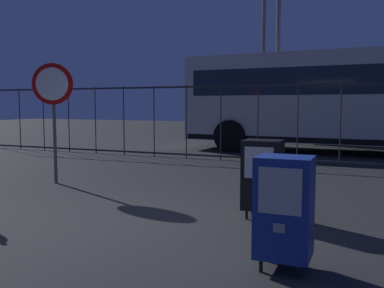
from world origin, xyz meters
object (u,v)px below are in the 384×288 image
newspaper_box_primary (263,175)px  newspaper_box_secondary (284,207)px  bus_near (362,97)px  street_light_near_right (264,32)px  stop_sign (53,98)px  street_light_near_left (279,8)px

newspaper_box_primary → newspaper_box_secondary: bearing=-70.0°
bus_near → street_light_near_right: size_ratio=1.43×
newspaper_box_primary → street_light_near_right: 12.08m
stop_sign → street_light_near_right: bearing=82.2°
street_light_near_right → bus_near: bearing=-37.9°
newspaper_box_primary → stop_sign: bearing=167.9°
newspaper_box_primary → street_light_near_left: street_light_near_left is taller
newspaper_box_secondary → street_light_near_left: bearing=102.3°
newspaper_box_primary → street_light_near_right: street_light_near_right is taller
newspaper_box_primary → stop_sign: 4.38m
stop_sign → street_light_near_right: street_light_near_right is taller
bus_near → street_light_near_left: street_light_near_left is taller
newspaper_box_primary → newspaper_box_secondary: 1.73m
stop_sign → bus_near: bearing=55.5°
newspaper_box_secondary → street_light_near_right: street_light_near_right is taller
street_light_near_right → stop_sign: bearing=-97.8°
stop_sign → newspaper_box_primary: bearing=-12.1°
newspaper_box_primary → stop_sign: size_ratio=0.46×
stop_sign → street_light_near_left: 8.86m
newspaper_box_secondary → street_light_near_left: size_ratio=0.13×
bus_near → street_light_near_right: bearing=144.6°
stop_sign → newspaper_box_secondary: bearing=-27.9°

